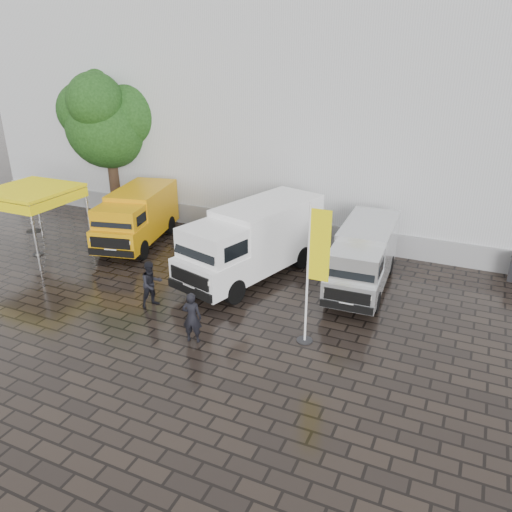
{
  "coord_description": "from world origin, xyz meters",
  "views": [
    {
      "loc": [
        5.42,
        -12.74,
        8.43
      ],
      "look_at": [
        -1.34,
        2.2,
        1.5
      ],
      "focal_mm": 35.0,
      "sensor_mm": 36.0,
      "label": 1
    }
  ],
  "objects_px": {
    "van_yellow": "(137,218)",
    "canopy_tent": "(30,193)",
    "van_silver": "(363,259)",
    "person_front": "(192,317)",
    "van_white": "(252,243)",
    "person_tent": "(152,284)",
    "cocktail_table": "(36,243)",
    "flagpole": "(314,269)"
  },
  "relations": [
    {
      "from": "van_yellow",
      "to": "canopy_tent",
      "type": "bearing_deg",
      "value": -154.37
    },
    {
      "from": "van_silver",
      "to": "person_front",
      "type": "xyz_separation_m",
      "value": [
        -3.86,
        -5.83,
        -0.34
      ]
    },
    {
      "from": "van_white",
      "to": "person_tent",
      "type": "relative_size",
      "value": 3.92
    },
    {
      "from": "van_white",
      "to": "person_tent",
      "type": "height_order",
      "value": "van_white"
    },
    {
      "from": "cocktail_table",
      "to": "person_front",
      "type": "bearing_deg",
      "value": -17.99
    },
    {
      "from": "flagpole",
      "to": "person_tent",
      "type": "relative_size",
      "value": 2.69
    },
    {
      "from": "flagpole",
      "to": "person_tent",
      "type": "bearing_deg",
      "value": -179.82
    },
    {
      "from": "van_yellow",
      "to": "canopy_tent",
      "type": "height_order",
      "value": "canopy_tent"
    },
    {
      "from": "canopy_tent",
      "to": "person_front",
      "type": "height_order",
      "value": "canopy_tent"
    },
    {
      "from": "van_yellow",
      "to": "person_tent",
      "type": "bearing_deg",
      "value": -61.74
    },
    {
      "from": "van_silver",
      "to": "flagpole",
      "type": "bearing_deg",
      "value": -99.41
    },
    {
      "from": "van_silver",
      "to": "canopy_tent",
      "type": "bearing_deg",
      "value": -172.72
    },
    {
      "from": "van_yellow",
      "to": "person_front",
      "type": "relative_size",
      "value": 3.18
    },
    {
      "from": "van_silver",
      "to": "flagpole",
      "type": "relative_size",
      "value": 1.21
    },
    {
      "from": "van_silver",
      "to": "cocktail_table",
      "type": "bearing_deg",
      "value": -171.58
    },
    {
      "from": "flagpole",
      "to": "cocktail_table",
      "type": "distance_m",
      "value": 13.37
    },
    {
      "from": "van_white",
      "to": "cocktail_table",
      "type": "height_order",
      "value": "van_white"
    },
    {
      "from": "van_yellow",
      "to": "van_white",
      "type": "bearing_deg",
      "value": -22.6
    },
    {
      "from": "cocktail_table",
      "to": "person_front",
      "type": "distance_m",
      "value": 10.3
    },
    {
      "from": "person_front",
      "to": "van_yellow",
      "type": "bearing_deg",
      "value": -56.47
    },
    {
      "from": "cocktail_table",
      "to": "van_silver",
      "type": "bearing_deg",
      "value": 10.98
    },
    {
      "from": "person_tent",
      "to": "van_yellow",
      "type": "bearing_deg",
      "value": 68.31
    },
    {
      "from": "van_silver",
      "to": "person_tent",
      "type": "bearing_deg",
      "value": -147.57
    },
    {
      "from": "van_yellow",
      "to": "person_tent",
      "type": "height_order",
      "value": "van_yellow"
    },
    {
      "from": "person_front",
      "to": "van_white",
      "type": "bearing_deg",
      "value": -100.13
    },
    {
      "from": "van_yellow",
      "to": "van_white",
      "type": "height_order",
      "value": "van_white"
    },
    {
      "from": "canopy_tent",
      "to": "person_tent",
      "type": "distance_m",
      "value": 7.93
    },
    {
      "from": "van_white",
      "to": "canopy_tent",
      "type": "bearing_deg",
      "value": -154.74
    },
    {
      "from": "van_white",
      "to": "canopy_tent",
      "type": "relative_size",
      "value": 2.01
    },
    {
      "from": "van_yellow",
      "to": "flagpole",
      "type": "bearing_deg",
      "value": -38.1
    },
    {
      "from": "van_white",
      "to": "van_silver",
      "type": "relative_size",
      "value": 1.21
    },
    {
      "from": "person_front",
      "to": "person_tent",
      "type": "distance_m",
      "value": 2.83
    },
    {
      "from": "van_yellow",
      "to": "van_silver",
      "type": "xyz_separation_m",
      "value": [
        10.41,
        -0.27,
        -0.05
      ]
    },
    {
      "from": "canopy_tent",
      "to": "van_yellow",
      "type": "bearing_deg",
      "value": 38.41
    },
    {
      "from": "canopy_tent",
      "to": "flagpole",
      "type": "relative_size",
      "value": 0.72
    },
    {
      "from": "canopy_tent",
      "to": "person_front",
      "type": "relative_size",
      "value": 1.95
    },
    {
      "from": "van_white",
      "to": "canopy_tent",
      "type": "height_order",
      "value": "canopy_tent"
    },
    {
      "from": "canopy_tent",
      "to": "flagpole",
      "type": "bearing_deg",
      "value": -8.69
    },
    {
      "from": "van_yellow",
      "to": "person_tent",
      "type": "relative_size",
      "value": 3.18
    },
    {
      "from": "person_tent",
      "to": "person_front",
      "type": "bearing_deg",
      "value": -92.31
    },
    {
      "from": "flagpole",
      "to": "person_front",
      "type": "distance_m",
      "value": 3.97
    },
    {
      "from": "flagpole",
      "to": "van_silver",
      "type": "bearing_deg",
      "value": 83.15
    }
  ]
}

